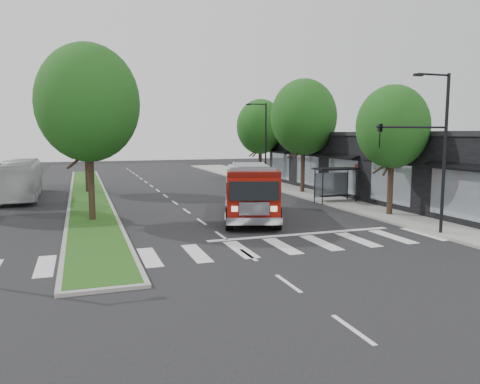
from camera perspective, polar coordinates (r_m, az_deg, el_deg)
The scene contains 14 objects.
ground at distance 23.59m, azimuth -2.32°, elevation -5.35°, with size 140.00×140.00×0.00m, color black.
sidewalk_right at distance 37.66m, azimuth 11.68°, elevation -0.70°, with size 5.00×80.00×0.15m, color gray.
median at distance 40.40m, azimuth -17.98°, elevation -0.38°, with size 3.00×50.00×0.15m.
storefront_row at distance 39.90m, azimuth 17.35°, elevation 3.05°, with size 8.00×30.00×5.00m, color black.
bus_shelter at distance 35.20m, azimuth 11.47°, elevation 1.99°, with size 3.20×1.60×2.61m.
tree_right_near at distance 30.12m, azimuth 18.11°, elevation 7.55°, with size 4.40×4.40×8.05m.
tree_right_mid at distance 40.38m, azimuth 7.76°, elevation 9.02°, with size 5.60×5.60×9.72m.
tree_right_far at distance 49.51m, azimuth 2.50°, elevation 7.95°, with size 5.00×5.00×8.73m.
tree_median_near at distance 28.14m, azimuth -18.03°, elevation 10.27°, with size 5.80×5.80×10.16m.
tree_median_far at distance 42.11m, azimuth -18.37°, elevation 8.64°, with size 5.60×5.60×9.72m.
streetlight_right_near at distance 24.65m, azimuth 22.22°, elevation 5.60°, with size 4.08×0.22×8.00m.
streetlight_right_far at distance 45.36m, azimuth 2.98°, elevation 6.31°, with size 2.11×0.20×8.00m.
fire_engine at distance 28.40m, azimuth 1.29°, elevation 0.04°, with size 5.64×10.02×3.33m.
city_bus at distance 40.86m, azimuth -25.14°, elevation 1.41°, with size 2.55×10.90×3.04m, color silver.
Camera 1 is at (-6.58, -22.08, 5.08)m, focal length 35.00 mm.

